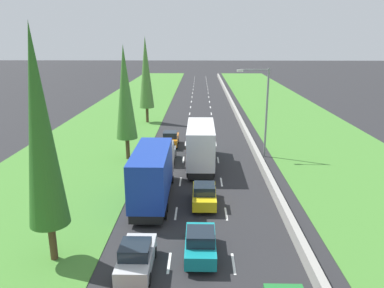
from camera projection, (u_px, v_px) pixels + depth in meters
ground_plane at (200, 110)px, 63.62m from camera, size 300.00×300.00×0.00m
grass_verge_left at (126, 110)px, 63.87m from camera, size 14.00×140.00×0.04m
grass_verge_right at (285, 111)px, 63.33m from camera, size 14.00×140.00×0.04m
median_barrier at (234, 108)px, 63.39m from camera, size 0.44×120.00×0.85m
lane_markings at (200, 110)px, 63.62m from camera, size 3.64×116.00×0.01m
silver_hatchback_left_lane at (136, 257)px, 19.45m from camera, size 1.74×3.90×1.72m
teal_hatchback_centre_lane at (201, 243)px, 20.72m from camera, size 1.74×3.90×1.72m
yellow_hatchback_centre_lane at (204, 195)px, 27.18m from camera, size 1.74×3.90×1.72m
blue_box_truck_left_lane at (153, 173)px, 27.71m from camera, size 2.46×9.40×4.18m
grey_hatchback_left_lane at (166, 154)px, 36.90m from camera, size 1.74×3.90×1.72m
white_box_truck_centre_lane at (201, 144)px, 35.30m from camera, size 2.46×9.40×4.18m
orange_hatchback_left_lane at (171, 139)px, 42.30m from camera, size 1.74×3.90×1.72m
poplar_tree_nearest at (40, 130)px, 18.73m from camera, size 2.12×2.12×12.64m
poplar_tree_second at (125, 93)px, 36.14m from camera, size 2.08×2.08×11.29m
poplar_tree_third at (146, 73)px, 52.59m from camera, size 2.10×2.10×12.15m
street_light_mast at (263, 106)px, 37.34m from camera, size 3.20×0.28×9.00m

